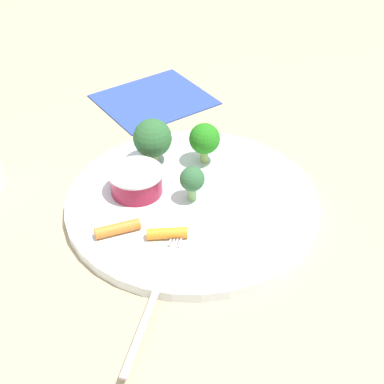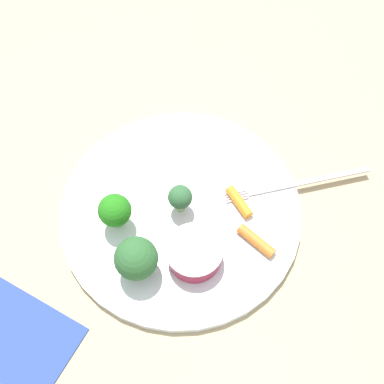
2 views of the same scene
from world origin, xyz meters
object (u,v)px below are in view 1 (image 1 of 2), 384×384
plate (192,203)px  broccoli_floret_2 (205,139)px  broccoli_floret_0 (188,179)px  carrot_stick_0 (167,233)px  sauce_cup (136,181)px  carrot_stick_1 (118,229)px  fork (156,292)px  broccoli_floret_1 (152,138)px  napkin (154,99)px

plate → broccoli_floret_2: 0.09m
broccoli_floret_0 → carrot_stick_0: size_ratio=0.99×
sauce_cup → carrot_stick_1: bearing=-26.5°
sauce_cup → fork: (0.16, -0.01, -0.01)m
fork → broccoli_floret_1: bearing=168.9°
sauce_cup → carrot_stick_1: (0.07, -0.03, -0.01)m
carrot_stick_1 → broccoli_floret_2: bearing=129.7°
napkin → carrot_stick_0: bearing=-9.2°
broccoli_floret_0 → broccoli_floret_1: broccoli_floret_1 is taller
plate → broccoli_floret_0: size_ratio=6.78×
broccoli_floret_2 → carrot_stick_0: size_ratio=1.22×
carrot_stick_0 → fork: bearing=-20.6°
broccoli_floret_1 → broccoli_floret_2: broccoli_floret_1 is taller
plate → broccoli_floret_2: (-0.07, 0.03, 0.04)m
plate → napkin: 0.26m
sauce_cup → broccoli_floret_2: broccoli_floret_2 is taller
broccoli_floret_2 → broccoli_floret_1: bearing=-106.0°
broccoli_floret_0 → carrot_stick_1: broccoli_floret_0 is taller
fork → carrot_stick_0: bearing=159.4°
plate → broccoli_floret_2: broccoli_floret_2 is taller
plate → broccoli_floret_1: (-0.09, -0.03, 0.04)m
fork → napkin: fork is taller
broccoli_floret_0 → carrot_stick_1: size_ratio=0.88×
broccoli_floret_0 → broccoli_floret_1: size_ratio=0.74×
plate → sauce_cup: sauce_cup is taller
fork → broccoli_floret_2: bearing=152.4°
sauce_cup → broccoli_floret_2: 0.10m
broccoli_floret_0 → fork: size_ratio=0.25×
carrot_stick_0 → napkin: 0.32m
carrot_stick_1 → napkin: size_ratio=0.32×
carrot_stick_1 → fork: carrot_stick_1 is taller
broccoli_floret_2 → fork: size_ratio=0.31×
broccoli_floret_1 → broccoli_floret_2: bearing=74.0°
carrot_stick_0 → fork: 0.08m
sauce_cup → carrot_stick_1: 0.07m
broccoli_floret_1 → carrot_stick_0: broccoli_floret_1 is taller
broccoli_floret_0 → carrot_stick_1: bearing=-66.0°
plate → carrot_stick_1: size_ratio=5.94×
broccoli_floret_1 → napkin: (-0.17, 0.04, -0.04)m
carrot_stick_0 → sauce_cup: bearing=-169.2°
carrot_stick_1 → sauce_cup: bearing=153.5°
plate → carrot_stick_0: 0.07m
carrot_stick_1 → plate: bearing=111.4°
plate → broccoli_floret_1: broccoli_floret_1 is taller
plate → sauce_cup: size_ratio=4.59×
carrot_stick_0 → napkin: (-0.31, 0.05, -0.02)m
carrot_stick_0 → carrot_stick_1: bearing=-112.7°
broccoli_floret_2 → fork: broccoli_floret_2 is taller
sauce_cup → broccoli_floret_1: (-0.06, 0.03, 0.02)m
sauce_cup → broccoli_floret_1: broccoli_floret_1 is taller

